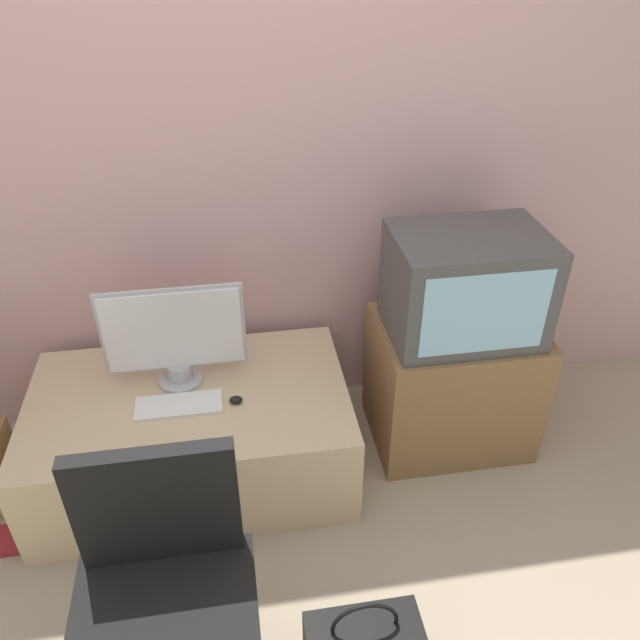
% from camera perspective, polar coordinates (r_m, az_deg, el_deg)
% --- Properties ---
extents(wall_back, '(4.40, 0.05, 2.60)m').
position_cam_1_polar(wall_back, '(2.50, -7.47, 16.60)').
color(wall_back, '#CC9EA3').
rests_on(wall_back, ground_plane).
extents(desk, '(1.26, 0.76, 0.42)m').
position_cam_1_polar(desk, '(2.66, -11.49, -10.19)').
color(desk, '#CCB289').
rests_on(desk, ground_plane).
extents(side_stand, '(0.67, 0.49, 0.59)m').
position_cam_1_polar(side_stand, '(2.78, 11.94, -5.64)').
color(side_stand, olive).
rests_on(side_stand, ground_plane).
extents(main_monitor, '(0.55, 0.18, 0.43)m').
position_cam_1_polar(main_monitor, '(2.46, -13.17, -1.50)').
color(main_monitor, '#B2B2B7').
rests_on(main_monitor, desk).
extents(keyboard, '(0.33, 0.13, 0.01)m').
position_cam_1_polar(keyboard, '(2.47, -12.78, -7.61)').
color(keyboard, white).
rests_on(keyboard, desk).
extents(mouse, '(0.05, 0.04, 0.03)m').
position_cam_1_polar(mouse, '(2.44, -7.70, -7.25)').
color(mouse, black).
rests_on(mouse, desk).
extents(crt_tv, '(0.58, 0.42, 0.43)m').
position_cam_1_polar(crt_tv, '(2.48, 13.20, 3.06)').
color(crt_tv, '#474747').
rests_on(crt_tv, side_stand).
extents(office_chair, '(0.52, 0.52, 0.85)m').
position_cam_1_polar(office_chair, '(1.97, -13.79, -24.89)').
color(office_chair, '#333333').
rests_on(office_chair, ground_plane).
extents(book, '(0.20, 0.14, 0.02)m').
position_cam_1_polar(book, '(2.79, -27.16, -17.53)').
color(book, maroon).
rests_on(book, ground_plane).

